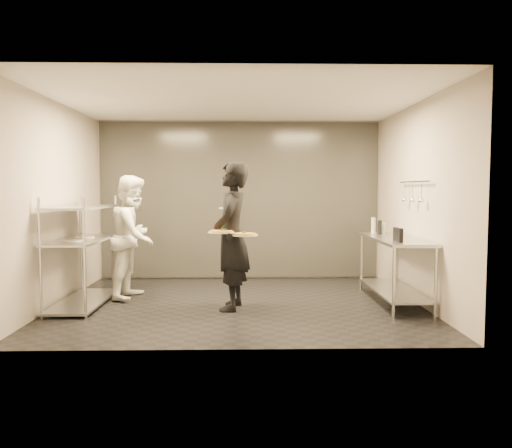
{
  "coord_description": "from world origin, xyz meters",
  "views": [
    {
      "loc": [
        0.09,
        -6.88,
        1.6
      ],
      "look_at": [
        0.25,
        0.22,
        1.1
      ],
      "focal_mm": 35.0,
      "sensor_mm": 36.0,
      "label": 1
    }
  ],
  "objects_px": {
    "pizza_plate_near": "(221,232)",
    "salad_plate": "(230,207)",
    "bottle_green": "(373,225)",
    "bottle_clear": "(383,228)",
    "pass_rack": "(82,249)",
    "bottle_dark": "(380,227)",
    "prep_counter": "(394,259)",
    "pos_monitor": "(398,235)",
    "chef": "(134,237)",
    "pizza_plate_far": "(245,234)",
    "waiter": "(232,236)"
  },
  "relations": [
    {
      "from": "prep_counter",
      "to": "salad_plate",
      "type": "height_order",
      "value": "salad_plate"
    },
    {
      "from": "pass_rack",
      "to": "bottle_dark",
      "type": "distance_m",
      "value": 4.29
    },
    {
      "from": "chef",
      "to": "bottle_green",
      "type": "relative_size",
      "value": 7.39
    },
    {
      "from": "pizza_plate_far",
      "to": "bottle_green",
      "type": "height_order",
      "value": "bottle_green"
    },
    {
      "from": "chef",
      "to": "pass_rack",
      "type": "bearing_deg",
      "value": 135.81
    },
    {
      "from": "prep_counter",
      "to": "bottle_clear",
      "type": "xyz_separation_m",
      "value": [
        -0.0,
        0.56,
        0.38
      ]
    },
    {
      "from": "pizza_plate_near",
      "to": "salad_plate",
      "type": "distance_m",
      "value": 0.56
    },
    {
      "from": "waiter",
      "to": "pos_monitor",
      "type": "relative_size",
      "value": 7.74
    },
    {
      "from": "prep_counter",
      "to": "bottle_green",
      "type": "distance_m",
      "value": 0.84
    },
    {
      "from": "pizza_plate_near",
      "to": "bottle_green",
      "type": "bearing_deg",
      "value": 27.73
    },
    {
      "from": "pizza_plate_near",
      "to": "bottle_clear",
      "type": "bearing_deg",
      "value": 23.44
    },
    {
      "from": "chef",
      "to": "bottle_dark",
      "type": "relative_size",
      "value": 8.47
    },
    {
      "from": "bottle_dark",
      "to": "pizza_plate_far",
      "type": "bearing_deg",
      "value": -151.91
    },
    {
      "from": "chef",
      "to": "salad_plate",
      "type": "relative_size",
      "value": 6.09
    },
    {
      "from": "waiter",
      "to": "bottle_dark",
      "type": "height_order",
      "value": "waiter"
    },
    {
      "from": "pizza_plate_near",
      "to": "pos_monitor",
      "type": "bearing_deg",
      "value": -1.38
    },
    {
      "from": "pizza_plate_near",
      "to": "pos_monitor",
      "type": "height_order",
      "value": "pos_monitor"
    },
    {
      "from": "waiter",
      "to": "chef",
      "type": "relative_size",
      "value": 1.09
    },
    {
      "from": "bottle_clear",
      "to": "pos_monitor",
      "type": "bearing_deg",
      "value": -96.08
    },
    {
      "from": "pos_monitor",
      "to": "pizza_plate_far",
      "type": "bearing_deg",
      "value": 179.17
    },
    {
      "from": "waiter",
      "to": "chef",
      "type": "distance_m",
      "value": 1.65
    },
    {
      "from": "bottle_green",
      "to": "bottle_clear",
      "type": "relative_size",
      "value": 1.38
    },
    {
      "from": "pass_rack",
      "to": "prep_counter",
      "type": "xyz_separation_m",
      "value": [
        4.33,
        0.0,
        -0.14
      ]
    },
    {
      "from": "waiter",
      "to": "salad_plate",
      "type": "xyz_separation_m",
      "value": [
        -0.03,
        0.29,
        0.38
      ]
    },
    {
      "from": "pass_rack",
      "to": "salad_plate",
      "type": "height_order",
      "value": "pass_rack"
    },
    {
      "from": "waiter",
      "to": "chef",
      "type": "bearing_deg",
      "value": -110.8
    },
    {
      "from": "bottle_green",
      "to": "bottle_clear",
      "type": "distance_m",
      "value": 0.2
    },
    {
      "from": "bottle_clear",
      "to": "salad_plate",
      "type": "bearing_deg",
      "value": -166.02
    },
    {
      "from": "pass_rack",
      "to": "waiter",
      "type": "bearing_deg",
      "value": -8.38
    },
    {
      "from": "pass_rack",
      "to": "pizza_plate_far",
      "type": "height_order",
      "value": "pass_rack"
    },
    {
      "from": "prep_counter",
      "to": "pos_monitor",
      "type": "xyz_separation_m",
      "value": [
        -0.12,
        -0.53,
        0.39
      ]
    },
    {
      "from": "pos_monitor",
      "to": "waiter",
      "type": "bearing_deg",
      "value": 172.09
    },
    {
      "from": "pizza_plate_near",
      "to": "prep_counter",
      "type": "bearing_deg",
      "value": 11.27
    },
    {
      "from": "pizza_plate_near",
      "to": "salad_plate",
      "type": "height_order",
      "value": "salad_plate"
    },
    {
      "from": "pass_rack",
      "to": "bottle_dark",
      "type": "height_order",
      "value": "pass_rack"
    },
    {
      "from": "waiter",
      "to": "bottle_clear",
      "type": "relative_size",
      "value": 11.1
    },
    {
      "from": "salad_plate",
      "to": "chef",
      "type": "bearing_deg",
      "value": 161.65
    },
    {
      "from": "pass_rack",
      "to": "waiter",
      "type": "relative_size",
      "value": 0.82
    },
    {
      "from": "chef",
      "to": "pos_monitor",
      "type": "height_order",
      "value": "chef"
    },
    {
      "from": "pizza_plate_far",
      "to": "pizza_plate_near",
      "type": "bearing_deg",
      "value": 163.28
    },
    {
      "from": "waiter",
      "to": "pizza_plate_far",
      "type": "height_order",
      "value": "waiter"
    },
    {
      "from": "pizza_plate_far",
      "to": "bottle_dark",
      "type": "relative_size",
      "value": 1.58
    },
    {
      "from": "bottle_dark",
      "to": "bottle_green",
      "type": "bearing_deg",
      "value": 100.34
    },
    {
      "from": "pizza_plate_near",
      "to": "pizza_plate_far",
      "type": "distance_m",
      "value": 0.32
    },
    {
      "from": "prep_counter",
      "to": "pizza_plate_far",
      "type": "distance_m",
      "value": 2.2
    },
    {
      "from": "bottle_dark",
      "to": "prep_counter",
      "type": "bearing_deg",
      "value": -81.67
    },
    {
      "from": "chef",
      "to": "pizza_plate_far",
      "type": "height_order",
      "value": "chef"
    },
    {
      "from": "pos_monitor",
      "to": "bottle_dark",
      "type": "distance_m",
      "value": 1.04
    },
    {
      "from": "chef",
      "to": "pos_monitor",
      "type": "xyz_separation_m",
      "value": [
        3.61,
        -0.99,
        0.11
      ]
    },
    {
      "from": "chef",
      "to": "bottle_clear",
      "type": "bearing_deg",
      "value": -80.37
    }
  ]
}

